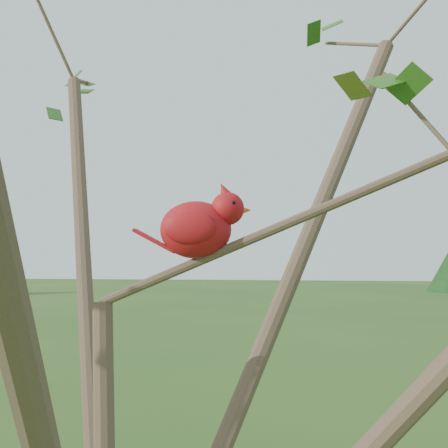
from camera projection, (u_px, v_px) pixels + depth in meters
The scene contains 3 objects.
crabapple_tree at pixel (124, 201), 0.89m from camera, with size 2.35×2.05×2.95m.
cardinal at pixel (200, 227), 0.98m from camera, with size 0.21×0.11×0.15m.
distant_trees at pixel (244, 266), 25.39m from camera, with size 40.37×15.12×3.23m.
Camera 1 is at (0.29, -0.88, 2.04)m, focal length 45.00 mm.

